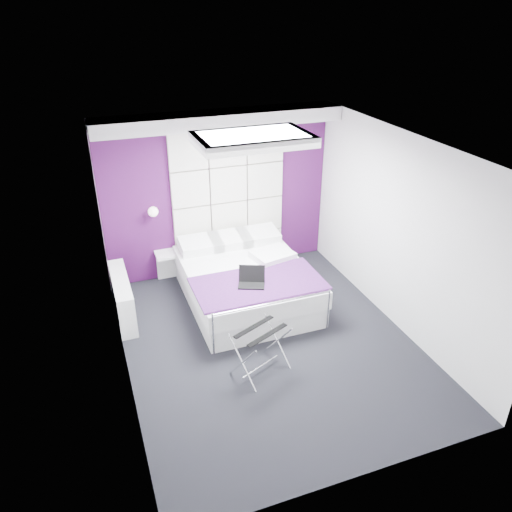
# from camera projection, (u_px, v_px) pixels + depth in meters

# --- Properties ---
(floor) EXTENTS (4.40, 4.40, 0.00)m
(floor) POSITION_uv_depth(u_px,v_px,m) (269.00, 343.00, 6.53)
(floor) COLOR black
(floor) RESTS_ON ground
(ceiling) EXTENTS (4.40, 4.40, 0.00)m
(ceiling) POSITION_uv_depth(u_px,v_px,m) (272.00, 147.00, 5.33)
(ceiling) COLOR white
(ceiling) RESTS_ON wall_back
(wall_back) EXTENTS (3.60, 0.00, 3.60)m
(wall_back) POSITION_uv_depth(u_px,v_px,m) (218.00, 194.00, 7.76)
(wall_back) COLOR silver
(wall_back) RESTS_ON floor
(wall_left) EXTENTS (0.00, 4.40, 4.40)m
(wall_left) POSITION_uv_depth(u_px,v_px,m) (115.00, 281.00, 5.38)
(wall_left) COLOR silver
(wall_left) RESTS_ON floor
(wall_right) EXTENTS (0.00, 4.40, 4.40)m
(wall_right) POSITION_uv_depth(u_px,v_px,m) (399.00, 233.00, 6.48)
(wall_right) COLOR silver
(wall_right) RESTS_ON floor
(accent_wall) EXTENTS (3.58, 0.02, 2.58)m
(accent_wall) POSITION_uv_depth(u_px,v_px,m) (218.00, 194.00, 7.75)
(accent_wall) COLOR #431045
(accent_wall) RESTS_ON wall_back
(soffit) EXTENTS (3.58, 0.50, 0.20)m
(soffit) POSITION_uv_depth(u_px,v_px,m) (220.00, 119.00, 7.00)
(soffit) COLOR white
(soffit) RESTS_ON wall_back
(headboard) EXTENTS (1.80, 0.08, 2.30)m
(headboard) POSITION_uv_depth(u_px,v_px,m) (229.00, 202.00, 7.82)
(headboard) COLOR silver
(headboard) RESTS_ON wall_back
(skylight) EXTENTS (1.36, 0.86, 0.12)m
(skylight) POSITION_uv_depth(u_px,v_px,m) (253.00, 138.00, 5.85)
(skylight) COLOR white
(skylight) RESTS_ON ceiling
(wall_lamp) EXTENTS (0.15, 0.15, 0.15)m
(wall_lamp) POSITION_uv_depth(u_px,v_px,m) (153.00, 211.00, 7.36)
(wall_lamp) COLOR white
(wall_lamp) RESTS_ON wall_back
(radiator) EXTENTS (0.22, 1.20, 0.60)m
(radiator) POSITION_uv_depth(u_px,v_px,m) (122.00, 297.00, 6.96)
(radiator) COLOR white
(radiator) RESTS_ON floor
(bed) EXTENTS (1.75, 2.12, 0.74)m
(bed) POSITION_uv_depth(u_px,v_px,m) (246.00, 282.00, 7.31)
(bed) COLOR white
(bed) RESTS_ON floor
(nightstand) EXTENTS (0.40, 0.31, 0.04)m
(nightstand) POSITION_uv_depth(u_px,v_px,m) (169.00, 254.00, 7.72)
(nightstand) COLOR white
(nightstand) RESTS_ON wall_back
(luggage_rack) EXTENTS (0.61, 0.45, 0.60)m
(luggage_rack) POSITION_uv_depth(u_px,v_px,m) (260.00, 351.00, 5.91)
(luggage_rack) COLOR silver
(luggage_rack) RESTS_ON floor
(laptop) EXTENTS (0.35, 0.25, 0.25)m
(laptop) POSITION_uv_depth(u_px,v_px,m) (250.00, 280.00, 6.68)
(laptop) COLOR black
(laptop) RESTS_ON bed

